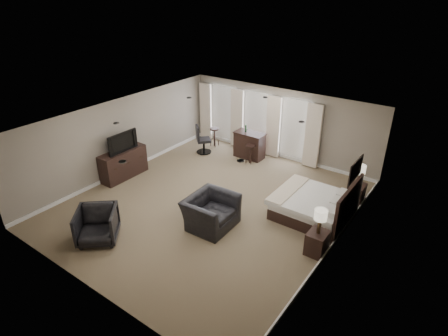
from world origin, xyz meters
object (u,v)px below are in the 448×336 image
Objects in this scene: armchair_far at (97,224)px; bar_stool_right at (250,154)px; nightstand_near at (317,243)px; desk_chair at (204,139)px; bed at (309,195)px; armchair_near at (211,207)px; lamp_far at (359,175)px; bar_stool_left at (215,137)px; bar_counter at (249,145)px; dresser at (123,164)px; tv at (121,149)px; nightstand_far at (356,193)px; lamp_near at (320,222)px.

bar_stool_right is at bearing 42.32° from armchair_far.
desk_chair is at bearing 152.62° from nightstand_near.
armchair_near is at bearing -133.06° from bed.
lamp_far is at bearing -139.74° from desk_chair.
armchair_near reaches higher than bar_stool_left.
bar_counter is 1.02× the size of desk_chair.
bar_stool_right is (-4.03, 3.36, 0.05)m from nightstand_near.
bar_stool_left is (0.88, 3.93, -0.11)m from dresser.
nightstand_near is 0.52× the size of tv.
dresser is at bearing -130.23° from bar_stool_right.
lamp_far is 4.49m from armchair_near.
lamp_far reaches higher than nightstand_far.
lamp_far is at bearing -40.42° from armchair_near.
bed reaches higher than desk_chair.
desk_chair is (0.08, -0.79, 0.18)m from bar_stool_left.
bed reaches higher than lamp_near.
nightstand_far is (0.89, 1.45, -0.33)m from bed.
bar_stool_right is at bearing 140.16° from lamp_near.
bar_counter reaches higher than bar_stool_right.
nightstand_near is 1.00× the size of nightstand_far.
bar_stool_right is (2.89, 3.42, -0.69)m from tv.
armchair_near is at bearing -97.47° from tv.
desk_chair is at bearing -157.94° from bar_counter.
dresser is (-6.92, -0.05, -0.43)m from lamp_near.
nightstand_near is at bearing -10.61° from armchair_far.
lamp_near is at bearing -32.68° from bar_stool_left.
bed is 1.73m from nightstand_near.
bar_counter is at bearing 125.69° from bar_stool_right.
nightstand_near is at bearing 0.44° from dresser.
lamp_far is 0.56× the size of tv.
dresser is 0.56m from tv.
lamp_far is 4.42m from bar_counter.
lamp_far reaches higher than armchair_near.
tv reaches higher than dresser.
dresser reaches higher than bar_stool_right.
armchair_near is 2.94m from armchair_far.
lamp_far is 0.58× the size of desk_chair.
nightstand_far is at bearing 23.11° from dresser.
bar_counter is 1.62× the size of bar_stool_right.
dresser reaches higher than bar_stool_left.
nightstand_near is 0.80× the size of bar_stool_left.
tv is at bearing -156.89° from nightstand_far.
armchair_near is at bearing -72.71° from bar_stool_right.
lamp_far reaches higher than nightstand_near.
bar_stool_right is at bearing -129.92° from desk_chair.
nightstand_near is at bearing -89.56° from tv.
nightstand_near is at bearing -165.29° from desk_chair.
lamp_far is at bearing -66.89° from tv.
tv is at bearing -166.00° from bed.
bar_stool_left is at bearing 147.32° from nightstand_near.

